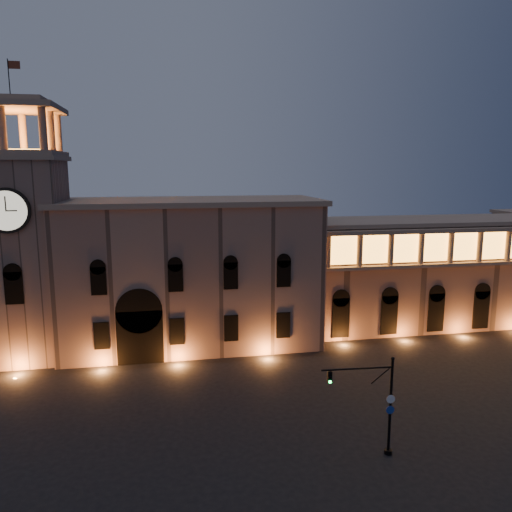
# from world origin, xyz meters

# --- Properties ---
(ground) EXTENTS (160.00, 160.00, 0.00)m
(ground) POSITION_xyz_m (0.00, 0.00, 0.00)
(ground) COLOR black
(ground) RESTS_ON ground
(government_building) EXTENTS (30.80, 12.80, 17.60)m
(government_building) POSITION_xyz_m (-2.08, 21.93, 8.77)
(government_building) COLOR #856557
(government_building) RESTS_ON ground
(clock_tower) EXTENTS (9.80, 9.80, 32.40)m
(clock_tower) POSITION_xyz_m (-20.50, 20.98, 12.50)
(clock_tower) COLOR #856557
(clock_tower) RESTS_ON ground
(colonnade_wing) EXTENTS (40.60, 11.50, 14.50)m
(colonnade_wing) POSITION_xyz_m (32.00, 23.92, 7.33)
(colonnade_wing) COLOR #806052
(colonnade_wing) RESTS_ON ground
(traffic_light) EXTENTS (5.61, 0.75, 7.70)m
(traffic_light) POSITION_xyz_m (10.07, -5.26, 4.04)
(traffic_light) COLOR black
(traffic_light) RESTS_ON ground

